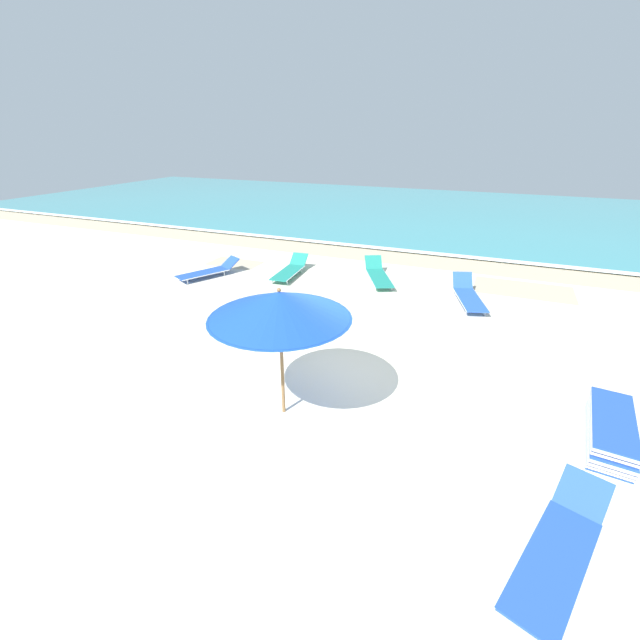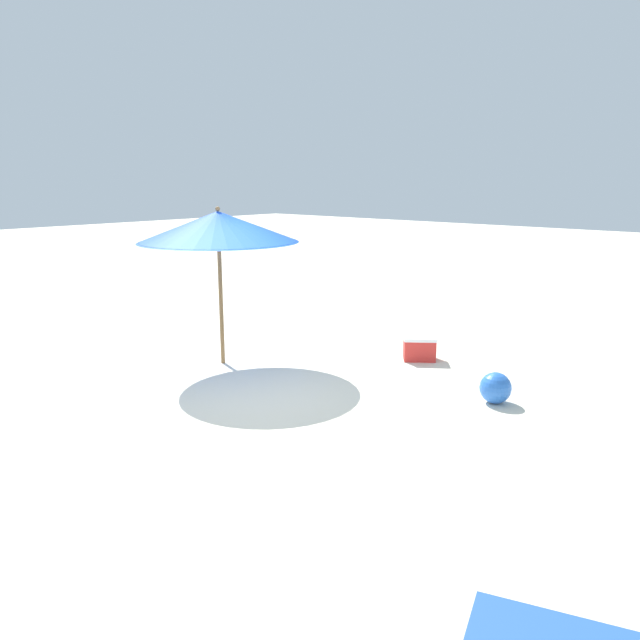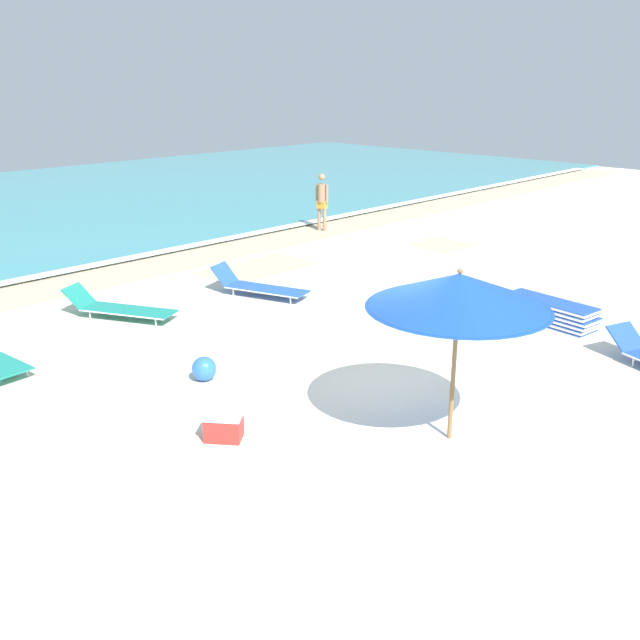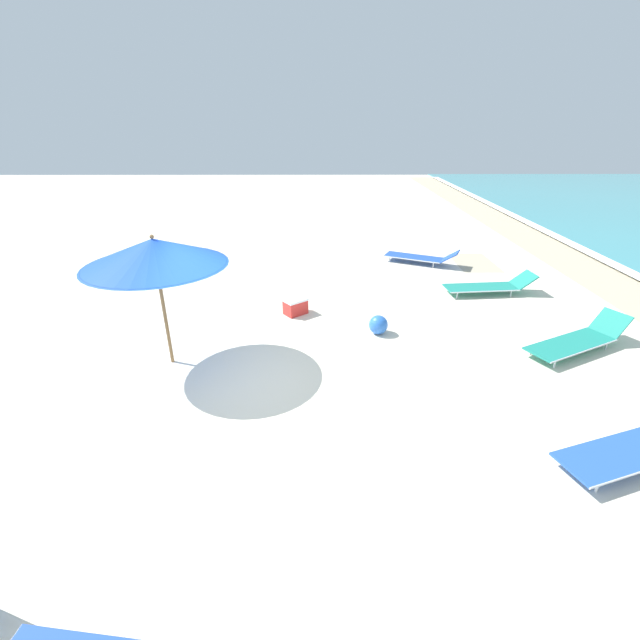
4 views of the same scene
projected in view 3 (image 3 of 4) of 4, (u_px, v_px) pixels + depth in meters
ground_plane at (394, 394)px, 11.07m from camera, size 60.00×60.00×0.16m
beach_umbrella at (459, 291)px, 8.91m from camera, size 2.35×2.35×2.35m
lounger_stack at (549, 313)px, 13.83m from camera, size 0.84×1.97×0.49m
sun_lounger_beside_umbrella at (119, 308)px, 14.25m from camera, size 1.56×2.33×0.57m
sun_lounger_near_water_right at (258, 286)px, 15.68m from camera, size 1.26×2.28×0.61m
beachgoer_wading_adult at (322, 199)px, 22.02m from camera, size 0.27×0.44×1.76m
beach_ball at (204, 369)px, 11.32m from camera, size 0.40×0.40×0.40m
cooler_box at (224, 426)px, 9.50m from camera, size 0.59×0.61×0.37m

